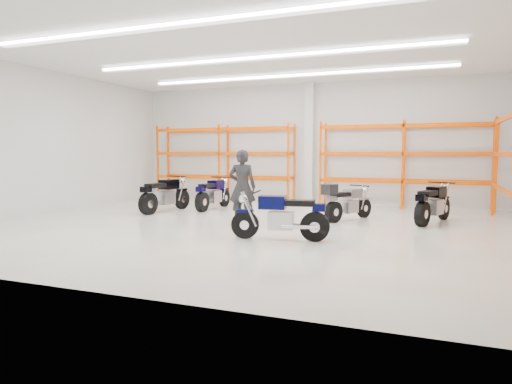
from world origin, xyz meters
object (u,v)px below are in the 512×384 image
at_px(motorcycle_back_b, 212,195).
at_px(motorcycle_main, 284,217).
at_px(motorcycle_back_c, 345,203).
at_px(structural_column, 309,144).
at_px(standing_man, 242,187).
at_px(motorcycle_back_d, 432,205).
at_px(motorcycle_back_a, 163,196).

bearing_deg(motorcycle_back_b, motorcycle_main, -47.44).
xyz_separation_m(motorcycle_back_c, structural_column, (-2.09, 3.95, 1.74)).
bearing_deg(motorcycle_back_c, standing_man, -146.95).
bearing_deg(motorcycle_back_d, standing_man, -157.59).
relative_size(motorcycle_back_c, structural_column, 0.43).
xyz_separation_m(motorcycle_back_d, standing_man, (-4.75, -1.96, 0.49)).
relative_size(motorcycle_main, motorcycle_back_c, 1.13).
relative_size(motorcycle_back_b, motorcycle_back_c, 1.14).
bearing_deg(motorcycle_back_a, standing_man, -21.76).
height_order(motorcycle_back_d, standing_man, standing_man).
bearing_deg(structural_column, motorcycle_back_a, -131.17).
height_order(motorcycle_main, motorcycle_back_d, motorcycle_back_d).
bearing_deg(motorcycle_back_d, motorcycle_back_a, -175.49).
height_order(motorcycle_back_c, structural_column, structural_column).
distance_m(motorcycle_main, motorcycle_back_c, 3.43).
relative_size(motorcycle_back_a, motorcycle_back_c, 1.21).
bearing_deg(motorcycle_back_d, motorcycle_back_c, -171.23).
xyz_separation_m(motorcycle_back_b, motorcycle_back_c, (4.64, -0.90, 0.00)).
bearing_deg(motorcycle_back_b, motorcycle_back_d, -4.51).
height_order(motorcycle_back_a, standing_man, standing_man).
height_order(motorcycle_back_a, motorcycle_back_c, motorcycle_back_a).
bearing_deg(motorcycle_back_d, structural_column, 140.54).
distance_m(motorcycle_back_d, structural_column, 5.92).
xyz_separation_m(motorcycle_main, standing_man, (-1.74, 1.74, 0.50)).
relative_size(standing_man, structural_column, 0.44).
relative_size(motorcycle_back_b, standing_man, 1.10).
relative_size(motorcycle_back_b, motorcycle_back_d, 1.02).
bearing_deg(motorcycle_back_a, motorcycle_back_b, 45.79).
xyz_separation_m(standing_man, structural_column, (0.38, 5.56, 1.25)).
xyz_separation_m(motorcycle_main, motorcycle_back_a, (-5.05, 3.07, 0.03)).
relative_size(motorcycle_main, motorcycle_back_d, 1.01).
xyz_separation_m(motorcycle_back_a, motorcycle_back_d, (8.07, 0.64, -0.02)).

